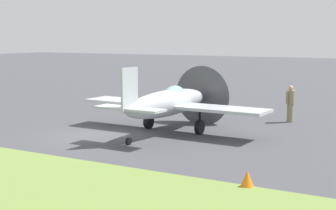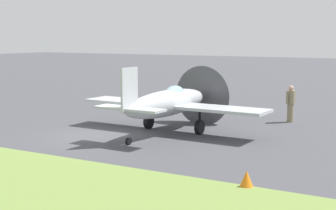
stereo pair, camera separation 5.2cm
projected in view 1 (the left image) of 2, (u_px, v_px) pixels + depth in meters
name	position (u px, v px, depth m)	size (l,w,h in m)	color
ground_plane	(103.00, 136.00, 20.60)	(160.00, 160.00, 0.00)	#424247
airplane_lead	(170.00, 103.00, 21.19)	(8.40, 6.67, 3.01)	#B2B7BC
ground_crew_chief	(290.00, 103.00, 23.80)	(0.38, 0.60, 1.73)	#847A5B
runway_marker_cone	(247.00, 178.00, 13.64)	(0.36, 0.36, 0.44)	orange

